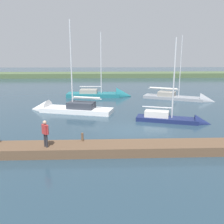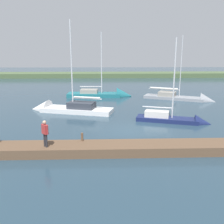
{
  "view_description": "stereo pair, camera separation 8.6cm",
  "coord_description": "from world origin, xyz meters",
  "views": [
    {
      "loc": [
        2.35,
        20.61,
        6.54
      ],
      "look_at": [
        1.5,
        -0.19,
        1.59
      ],
      "focal_mm": 39.67,
      "sensor_mm": 36.0,
      "label": 1
    },
    {
      "loc": [
        2.26,
        20.61,
        6.54
      ],
      "look_at": [
        1.5,
        -0.19,
        1.59
      ],
      "focal_mm": 39.67,
      "sensor_mm": 36.0,
      "label": 2
    }
  ],
  "objects": [
    {
      "name": "sailboat_outer_mooring",
      "position": [
        -4.89,
        -2.38,
        0.14
      ],
      "size": [
        7.24,
        3.74,
        8.79
      ],
      "rotation": [
        0.0,
        0.0,
        2.83
      ],
      "color": "navy",
      "rests_on": "ground_plane"
    },
    {
      "name": "mooring_post_far",
      "position": [
        3.73,
        4.35,
        0.92
      ],
      "size": [
        0.16,
        0.16,
        0.58
      ],
      "primitive_type": "cylinder",
      "color": "brown",
      "rests_on": "dock_pier"
    },
    {
      "name": "dock_pier",
      "position": [
        0.0,
        5.03,
        0.31
      ],
      "size": [
        24.87,
        1.94,
        0.63
      ],
      "primitive_type": "cube",
      "color": "brown",
      "rests_on": "ground_plane"
    },
    {
      "name": "sailboat_mid_channel",
      "position": [
        6.83,
        -7.35,
        0.18
      ],
      "size": [
        10.06,
        5.02,
        11.18
      ],
      "rotation": [
        0.0,
        0.0,
        -0.28
      ],
      "color": "white",
      "rests_on": "ground_plane"
    },
    {
      "name": "person_on_dock",
      "position": [
        6.0,
        5.36,
        1.66
      ],
      "size": [
        0.49,
        0.51,
        1.76
      ],
      "rotation": [
        0.0,
        0.0,
        3.91
      ],
      "color": "#28282D",
      "rests_on": "dock_pier"
    },
    {
      "name": "ground_plane",
      "position": [
        0.0,
        0.0,
        0.0
      ],
      "size": [
        200.0,
        200.0,
        0.0
      ],
      "primitive_type": "plane",
      "color": "#263D4C"
    },
    {
      "name": "far_shoreline",
      "position": [
        0.0,
        -50.23,
        0.0
      ],
      "size": [
        180.0,
        8.0,
        2.4
      ],
      "primitive_type": "cube",
      "color": "#4C603D",
      "rests_on": "ground_plane"
    },
    {
      "name": "sailboat_near_dock",
      "position": [
        -9.47,
        -14.02,
        0.11
      ],
      "size": [
        9.98,
        6.34,
        10.1
      ],
      "rotation": [
        0.0,
        0.0,
        2.7
      ],
      "color": "gray",
      "rests_on": "ground_plane"
    },
    {
      "name": "sailboat_inner_slip",
      "position": [
        1.76,
        -17.3,
        0.17
      ],
      "size": [
        10.05,
        3.12,
        10.83
      ],
      "rotation": [
        0.0,
        0.0,
        3.09
      ],
      "color": "#1E6B75",
      "rests_on": "ground_plane"
    }
  ]
}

